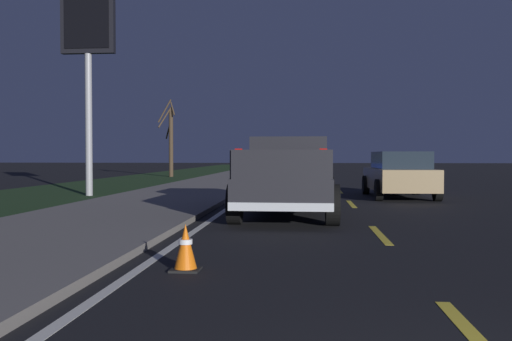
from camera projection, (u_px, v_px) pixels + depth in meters
ground at (332, 183)px, 28.87m from camera, size 144.00×144.00×0.00m
sidewalk_shoulder at (222, 181)px, 29.37m from camera, size 108.00×4.00×0.12m
grass_verge at (128, 182)px, 29.81m from camera, size 108.00×6.00×0.01m
lane_markings at (283, 181)px, 30.35m from camera, size 108.00×3.54×0.01m
pickup_truck at (288, 176)px, 13.57m from camera, size 5.45×2.34×1.87m
sedan_blue at (294, 166)px, 31.46m from camera, size 4.43×2.07×1.54m
sedan_tan at (399, 174)px, 18.83m from camera, size 4.45×2.10×1.54m
gas_price_sign at (88, 41)px, 19.58m from camera, size 0.27×1.90×7.16m
bare_tree_far at (170, 139)px, 36.84m from camera, size 1.84×1.23×5.08m
traffic_cone_near at (186, 248)px, 6.94m from camera, size 0.36×0.36×0.58m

